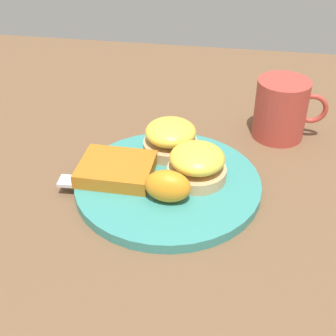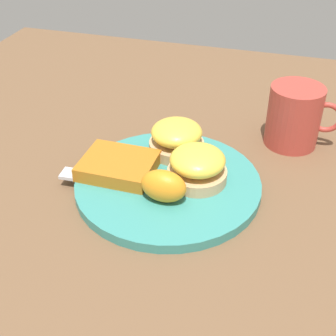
{
  "view_description": "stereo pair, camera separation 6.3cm",
  "coord_description": "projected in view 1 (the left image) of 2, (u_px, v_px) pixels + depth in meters",
  "views": [
    {
      "loc": [
        0.08,
        -0.51,
        0.4
      ],
      "look_at": [
        0.0,
        0.0,
        0.03
      ],
      "focal_mm": 50.0,
      "sensor_mm": 36.0,
      "label": 1
    },
    {
      "loc": [
        0.15,
        -0.5,
        0.4
      ],
      "look_at": [
        0.0,
        0.0,
        0.03
      ],
      "focal_mm": 50.0,
      "sensor_mm": 36.0,
      "label": 2
    }
  ],
  "objects": [
    {
      "name": "cup",
      "position": [
        282.0,
        109.0,
        0.74
      ],
      "size": [
        0.11,
        0.08,
        0.1
      ],
      "color": "#B23D33",
      "rests_on": "ground_plane"
    },
    {
      "name": "plate",
      "position": [
        168.0,
        184.0,
        0.65
      ],
      "size": [
        0.26,
        0.26,
        0.01
      ],
      "primitive_type": "cylinder",
      "color": "teal",
      "rests_on": "ground_plane"
    },
    {
      "name": "fork",
      "position": [
        118.0,
        185.0,
        0.63
      ],
      "size": [
        0.19,
        0.03,
        0.0
      ],
      "color": "silver",
      "rests_on": "plate"
    },
    {
      "name": "ground_plane",
      "position": [
        168.0,
        188.0,
        0.65
      ],
      "size": [
        1.1,
        1.1,
        0.0
      ],
      "primitive_type": "plane",
      "color": "brown"
    },
    {
      "name": "sandwich_benedict_right",
      "position": [
        171.0,
        137.0,
        0.69
      ],
      "size": [
        0.08,
        0.08,
        0.05
      ],
      "color": "tan",
      "rests_on": "plate"
    },
    {
      "name": "orange_wedge",
      "position": [
        168.0,
        186.0,
        0.59
      ],
      "size": [
        0.06,
        0.04,
        0.04
      ],
      "primitive_type": "ellipsoid",
      "rotation": [
        0.0,
        0.0,
        6.24
      ],
      "color": "orange",
      "rests_on": "plate"
    },
    {
      "name": "hashbrown_patty",
      "position": [
        116.0,
        170.0,
        0.65
      ],
      "size": [
        0.1,
        0.08,
        0.02
      ],
      "primitive_type": "cube",
      "rotation": [
        0.0,
        0.0,
        -0.01
      ],
      "color": "#B3681B",
      "rests_on": "plate"
    },
    {
      "name": "sandwich_benedict_left",
      "position": [
        197.0,
        164.0,
        0.63
      ],
      "size": [
        0.08,
        0.08,
        0.05
      ],
      "color": "tan",
      "rests_on": "plate"
    }
  ]
}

